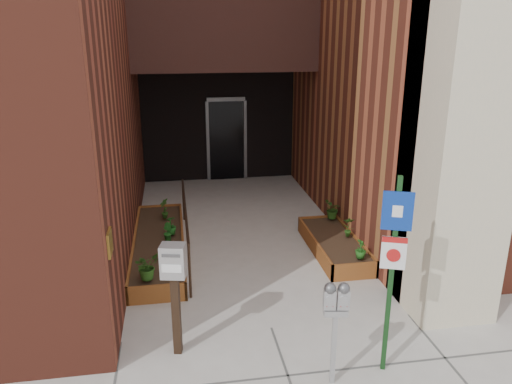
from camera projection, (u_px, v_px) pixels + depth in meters
name	position (u px, v px, depth m)	size (l,w,h in m)	color
ground	(271.00, 328.00, 6.80)	(80.00, 80.00, 0.00)	#9E9991
planter_left	(159.00, 246.00, 9.05)	(0.90, 3.60, 0.30)	brown
planter_right	(334.00, 245.00, 9.08)	(0.80, 2.20, 0.30)	brown
handrail	(185.00, 214.00, 8.89)	(0.04, 3.34, 0.90)	black
parking_meter	(336.00, 307.00, 5.46)	(0.29, 0.15, 1.28)	#A4A4A7
sign_post	(393.00, 257.00, 5.52)	(0.32, 0.14, 2.41)	#143816
payment_dropbox	(174.00, 276.00, 5.97)	(0.33, 0.28, 1.48)	black
shrub_left_a	(147.00, 266.00, 7.46)	(0.37, 0.37, 0.41)	#265117
shrub_left_b	(167.00, 232.00, 8.82)	(0.18, 0.18, 0.33)	#185117
shrub_left_c	(171.00, 225.00, 9.10)	(0.19, 0.19, 0.35)	#185317
shrub_left_d	(164.00, 208.00, 9.87)	(0.21, 0.21, 0.41)	#234F16
shrub_right_a	(361.00, 249.00, 8.15)	(0.18, 0.18, 0.32)	#205A19
shrub_right_b	(348.00, 227.00, 9.00)	(0.20, 0.20, 0.38)	#255117
shrub_right_c	(332.00, 210.00, 9.85)	(0.34, 0.34, 0.38)	#255117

